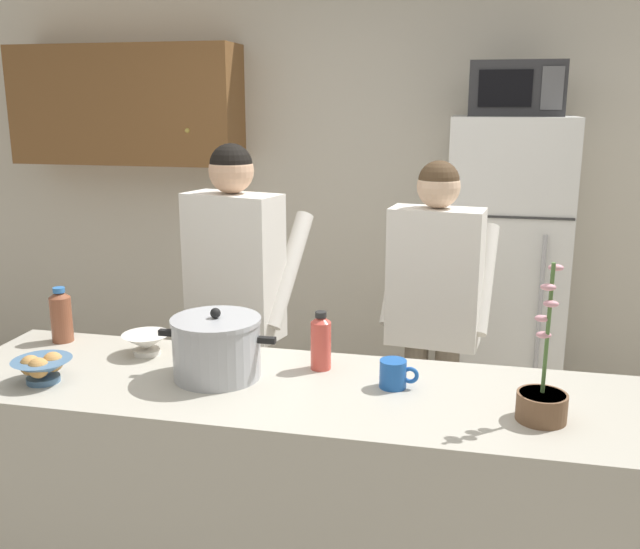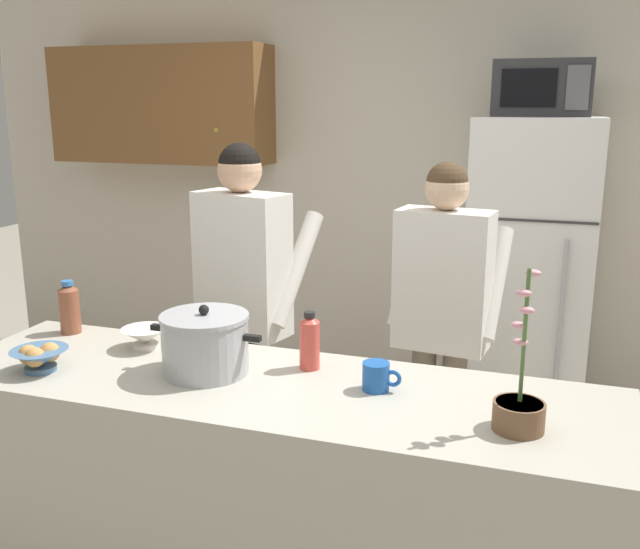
% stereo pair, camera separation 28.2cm
% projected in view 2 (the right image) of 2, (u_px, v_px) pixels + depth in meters
% --- Properties ---
extents(back_wall_unit, '(6.00, 0.48, 2.60)m').
position_uv_depth(back_wall_unit, '(366.00, 177.00, 4.42)').
color(back_wall_unit, silver).
rests_on(back_wall_unit, ground).
extents(kitchen_island, '(2.37, 0.68, 0.92)m').
position_uv_depth(kitchen_island, '(271.00, 504.00, 2.48)').
color(kitchen_island, '#BCB7A8').
rests_on(kitchen_island, ground).
extents(refrigerator, '(0.64, 0.68, 1.77)m').
position_uv_depth(refrigerator, '(528.00, 282.00, 3.85)').
color(refrigerator, white).
rests_on(refrigerator, ground).
extents(microwave, '(0.48, 0.37, 0.28)m').
position_uv_depth(microwave, '(542.00, 88.00, 3.58)').
color(microwave, '#2D2D30').
rests_on(microwave, refrigerator).
extents(person_near_pot, '(0.58, 0.51, 1.67)m').
position_uv_depth(person_near_pot, '(244.00, 282.00, 3.18)').
color(person_near_pot, black).
rests_on(person_near_pot, ground).
extents(person_by_sink, '(0.53, 0.45, 1.60)m').
position_uv_depth(person_by_sink, '(443.00, 300.00, 3.09)').
color(person_by_sink, '#726656').
rests_on(person_by_sink, ground).
extents(cooking_pot, '(0.42, 0.31, 0.25)m').
position_uv_depth(cooking_pot, '(205.00, 344.00, 2.44)').
color(cooking_pot, '#ADAFB5').
rests_on(cooking_pot, kitchen_island).
extents(coffee_mug, '(0.13, 0.09, 0.10)m').
position_uv_depth(coffee_mug, '(377.00, 376.00, 2.30)').
color(coffee_mug, '#1E59B2').
rests_on(coffee_mug, kitchen_island).
extents(bread_bowl, '(0.20, 0.20, 0.10)m').
position_uv_depth(bread_bowl, '(39.00, 358.00, 2.46)').
color(bread_bowl, '#4C7299').
rests_on(bread_bowl, kitchen_island).
extents(empty_bowl, '(0.18, 0.18, 0.08)m').
position_uv_depth(empty_bowl, '(145.00, 337.00, 2.70)').
color(empty_bowl, white).
rests_on(empty_bowl, kitchen_island).
extents(bottle_near_edge, '(0.08, 0.08, 0.22)m').
position_uv_depth(bottle_near_edge, '(69.00, 308.00, 2.87)').
color(bottle_near_edge, brown).
rests_on(bottle_near_edge, kitchen_island).
extents(bottle_mid_counter, '(0.07, 0.07, 0.21)m').
position_uv_depth(bottle_mid_counter, '(310.00, 341.00, 2.48)').
color(bottle_mid_counter, '#D84C3F').
rests_on(bottle_mid_counter, kitchen_island).
extents(potted_orchid, '(0.15, 0.15, 0.49)m').
position_uv_depth(potted_orchid, '(519.00, 407.00, 2.02)').
color(potted_orchid, brown).
rests_on(potted_orchid, kitchen_island).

